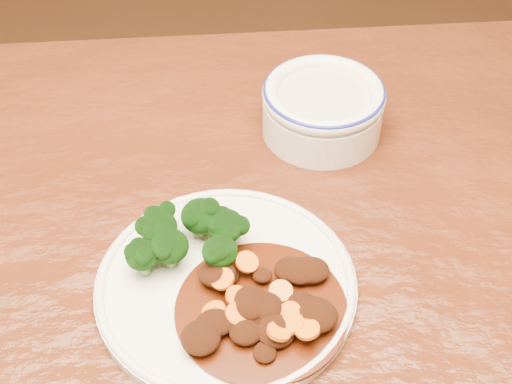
{
  "coord_description": "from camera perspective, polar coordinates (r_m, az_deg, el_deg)",
  "views": [
    {
      "loc": [
        0.06,
        -0.39,
        1.29
      ],
      "look_at": [
        0.06,
        0.13,
        0.77
      ],
      "focal_mm": 50.0,
      "sensor_mm": 36.0,
      "label": 1
    }
  ],
  "objects": [
    {
      "name": "dip_bowl",
      "position": [
        0.82,
        5.37,
        6.79
      ],
      "size": [
        0.14,
        0.14,
        0.06
      ],
      "rotation": [
        0.0,
        0.0,
        -0.3
      ],
      "color": "white",
      "rests_on": "dining_table"
    },
    {
      "name": "dining_table",
      "position": [
        0.73,
        -4.92,
        -12.61
      ],
      "size": [
        1.57,
        1.01,
        0.75
      ],
      "rotation": [
        0.0,
        0.0,
        0.08
      ],
      "color": "#4E1F0D",
      "rests_on": "ground"
    },
    {
      "name": "mince_stew",
      "position": [
        0.64,
        0.76,
        -9.06
      ],
      "size": [
        0.16,
        0.16,
        0.03
      ],
      "color": "#3E1506",
      "rests_on": "dinner_plate"
    },
    {
      "name": "dinner_plate",
      "position": [
        0.67,
        -2.41,
        -7.37
      ],
      "size": [
        0.24,
        0.24,
        0.02
      ],
      "rotation": [
        0.0,
        0.0,
        -0.34
      ],
      "color": "white",
      "rests_on": "dining_table"
    },
    {
      "name": "broccoli_florets",
      "position": [
        0.67,
        -5.69,
        -3.37
      ],
      "size": [
        0.11,
        0.08,
        0.04
      ],
      "color": "#6D954D",
      "rests_on": "dinner_plate"
    }
  ]
}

